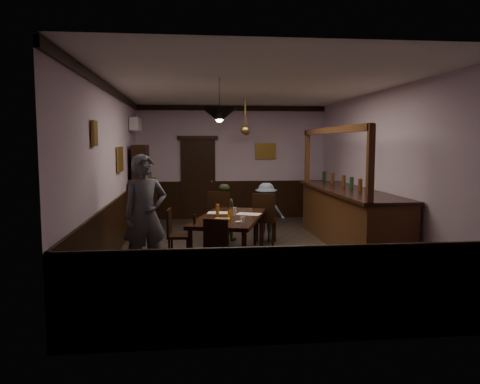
{
  "coord_description": "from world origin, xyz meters",
  "views": [
    {
      "loc": [
        -1.14,
        -8.43,
        2.01
      ],
      "look_at": [
        -0.25,
        -0.25,
        1.15
      ],
      "focal_mm": 35.0,
      "sensor_mm": 36.0,
      "label": 1
    }
  ],
  "objects": [
    {
      "name": "chair_far_right",
      "position": [
        0.34,
        0.64,
        0.56
      ],
      "size": [
        0.55,
        0.55,
        1.03
      ],
      "rotation": [
        0.0,
        0.0,
        2.86
      ],
      "color": "black",
      "rests_on": "ground"
    },
    {
      "name": "newspaper_right",
      "position": [
        -0.09,
        -0.27,
        0.75
      ],
      "size": [
        0.5,
        0.44,
        0.01
      ],
      "primitive_type": "cube",
      "rotation": [
        0.0,
        0.0,
        -0.39
      ],
      "color": "silver",
      "rests_on": "dining_table"
    },
    {
      "name": "chair_side",
      "position": [
        -1.39,
        -0.4,
        0.48
      ],
      "size": [
        0.42,
        0.42,
        0.88
      ],
      "rotation": [
        0.0,
        0.0,
        1.47
      ],
      "color": "black",
      "rests_on": "ground"
    },
    {
      "name": "sideboard",
      "position": [
        -2.21,
        2.57,
        0.79
      ],
      "size": [
        0.53,
        1.49,
        1.97
      ],
      "color": "black",
      "rests_on": "ground"
    },
    {
      "name": "pendant_brass_mid",
      "position": [
        0.1,
        1.88,
        2.3
      ],
      "size": [
        0.2,
        0.2,
        0.81
      ],
      "color": "#BF8C3F",
      "rests_on": "ground"
    },
    {
      "name": "pastry_ring_a",
      "position": [
        -0.68,
        -0.94,
        0.79
      ],
      "size": [
        0.13,
        0.13,
        0.04
      ],
      "primitive_type": "torus",
      "color": "#C68C47",
      "rests_on": "pastry_plate"
    },
    {
      "name": "pepper_mill",
      "position": [
        -1.06,
        -1.1,
        0.82
      ],
      "size": [
        0.04,
        0.04,
        0.14
      ],
      "primitive_type": "cylinder",
      "color": "black",
      "rests_on": "dining_table"
    },
    {
      "name": "napkin",
      "position": [
        -0.54,
        -0.69,
        0.75
      ],
      "size": [
        0.19,
        0.19,
        0.0
      ],
      "primitive_type": "cube",
      "rotation": [
        0.0,
        0.0,
        -0.28
      ],
      "color": "#F5FC5D",
      "rests_on": "dining_table"
    },
    {
      "name": "picture_back",
      "position": [
        0.9,
        3.96,
        1.8
      ],
      "size": [
        0.55,
        0.04,
        0.42
      ],
      "color": "olive",
      "rests_on": "ground"
    },
    {
      "name": "bar_counter",
      "position": [
        1.99,
        0.41,
        0.59
      ],
      "size": [
        0.96,
        4.13,
        2.32
      ],
      "color": "#442912",
      "rests_on": "ground"
    },
    {
      "name": "chair_near",
      "position": [
        -0.8,
        -1.73,
        0.49
      ],
      "size": [
        0.52,
        0.52,
        0.9
      ],
      "rotation": [
        0.0,
        0.0,
        -0.46
      ],
      "color": "black",
      "rests_on": "ground"
    },
    {
      "name": "soda_can",
      "position": [
        -0.46,
        -0.56,
        0.81
      ],
      "size": [
        0.07,
        0.07,
        0.12
      ],
      "primitive_type": "cylinder",
      "color": "orange",
      "rests_on": "dining_table"
    },
    {
      "name": "pastry_plate",
      "position": [
        -0.68,
        -0.96,
        0.76
      ],
      "size": [
        0.22,
        0.22,
        0.01
      ],
      "primitive_type": "cylinder",
      "color": "white",
      "rests_on": "dining_table"
    },
    {
      "name": "water_glass",
      "position": [
        -0.35,
        -0.41,
        0.82
      ],
      "size": [
        0.06,
        0.06,
        0.15
      ],
      "primitive_type": "cylinder",
      "color": "silver",
      "rests_on": "dining_table"
    },
    {
      "name": "pendant_brass_far",
      "position": [
        0.3,
        3.35,
        2.3
      ],
      "size": [
        0.2,
        0.2,
        0.81
      ],
      "color": "#BF8C3F",
      "rests_on": "ground"
    },
    {
      "name": "person_standing",
      "position": [
        -1.8,
        -1.36,
        0.92
      ],
      "size": [
        0.79,
        0.66,
        1.85
      ],
      "primitive_type": "imported",
      "rotation": [
        0.0,
        0.0,
        0.39
      ],
      "color": "#555662",
      "rests_on": "ground"
    },
    {
      "name": "room",
      "position": [
        0.0,
        0.0,
        1.5
      ],
      "size": [
        5.01,
        8.01,
        3.01
      ],
      "color": "#2D2621",
      "rests_on": "ground"
    },
    {
      "name": "coffee_cup",
      "position": [
        -0.29,
        -1.06,
        0.8
      ],
      "size": [
        0.1,
        0.1,
        0.07
      ],
      "primitive_type": "imported",
      "rotation": [
        0.0,
        0.0,
        -0.28
      ],
      "color": "white",
      "rests_on": "saucer"
    },
    {
      "name": "saucer",
      "position": [
        -0.34,
        -1.07,
        0.76
      ],
      "size": [
        0.15,
        0.15,
        0.01
      ],
      "primitive_type": "cylinder",
      "color": "white",
      "rests_on": "dining_table"
    },
    {
      "name": "chair_far_left",
      "position": [
        -0.53,
        0.88,
        0.58
      ],
      "size": [
        0.58,
        0.58,
        1.06
      ],
      "rotation": [
        0.0,
        0.0,
        2.83
      ],
      "color": "black",
      "rests_on": "ground"
    },
    {
      "name": "beer_glass",
      "position": [
        -0.65,
        -0.35,
        0.85
      ],
      "size": [
        0.06,
        0.06,
        0.2
      ],
      "primitive_type": "cylinder",
      "color": "#BF721E",
      "rests_on": "dining_table"
    },
    {
      "name": "person_seated_left",
      "position": [
        -0.45,
        1.16,
        0.59
      ],
      "size": [
        0.63,
        0.53,
        1.17
      ],
      "primitive_type": "imported",
      "rotation": [
        0.0,
        0.0,
        2.98
      ],
      "color": "#43482B",
      "rests_on": "ground"
    },
    {
      "name": "pendant_iron",
      "position": [
        -0.67,
        -1.22,
        2.44
      ],
      "size": [
        0.56,
        0.56,
        0.67
      ],
      "color": "black",
      "rests_on": "ground"
    },
    {
      "name": "ac_unit",
      "position": [
        -2.38,
        2.9,
        2.45
      ],
      "size": [
        0.2,
        0.85,
        0.3
      ],
      "color": "white",
      "rests_on": "ground"
    },
    {
      "name": "person_seated_right",
      "position": [
        0.42,
        0.91,
        0.6
      ],
      "size": [
        0.82,
        0.53,
        1.21
      ],
      "primitive_type": "imported",
      "rotation": [
        0.0,
        0.0,
        3.03
      ],
      "color": "#4C566D",
      "rests_on": "ground"
    },
    {
      "name": "pastry_ring_b",
      "position": [
        -0.57,
        -0.96,
        0.79
      ],
      "size": [
        0.13,
        0.13,
        0.04
      ],
      "primitive_type": "torus",
      "color": "#C68C47",
      "rests_on": "pastry_plate"
    },
    {
      "name": "door_back",
      "position": [
        -0.9,
        3.95,
        1.05
      ],
      "size": [
        0.9,
        0.06,
        2.1
      ],
      "primitive_type": "cube",
      "color": "black",
      "rests_on": "ground"
    },
    {
      "name": "dining_table",
      "position": [
        -0.45,
        -0.45,
        0.69
      ],
      "size": [
        1.57,
        2.39,
        0.75
      ],
      "rotation": [
        0.0,
        0.0,
        -0.28
      ],
      "color": "black",
      "rests_on": "ground"
    },
    {
      "name": "picture_left_large",
      "position": [
        -2.46,
        0.8,
        1.7
      ],
      "size": [
        0.04,
        0.62,
        0.48
      ],
      "color": "olive",
      "rests_on": "ground"
    },
    {
      "name": "picture_left_small",
      "position": [
        -2.46,
        -1.6,
        2.15
      ],
      "size": [
        0.04,
        0.28,
        0.36
      ],
      "color": "olive",
      "rests_on": "ground"
    },
    {
      "name": "newspaper_left",
      "position": [
        -0.6,
        -0.06,
        0.75
      ],
      "size": [
        0.46,
        0.36,
        0.01
      ],
      "primitive_type": "cube",
      "rotation": [
        0.0,
        0.0,
        -0.14
      ],
      "color": "silver",
      "rests_on": "dining_table"
    }
  ]
}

